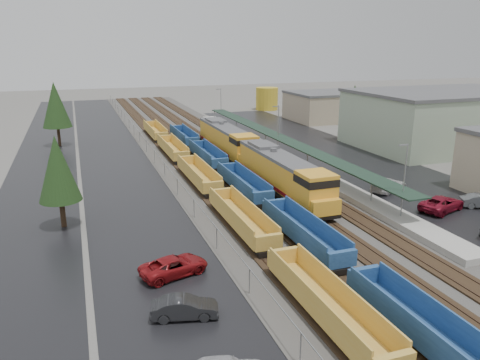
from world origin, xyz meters
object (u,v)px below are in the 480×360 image
(well_string_yellow, at_px, (217,194))
(parked_car_east_c, at_px, (389,185))
(storage_tank, at_px, (267,99))
(parked_car_west_c, at_px, (174,266))
(locomotive_lead, at_px, (283,174))
(parked_car_west_b, at_px, (185,308))
(locomotive_trail, at_px, (227,140))
(well_string_blue, at_px, (269,205))
(parked_car_east_b, at_px, (442,204))

(well_string_yellow, xyz_separation_m, parked_car_east_c, (20.74, -2.70, -0.33))
(well_string_yellow, distance_m, storage_tank, 77.62)
(well_string_yellow, height_order, parked_car_west_c, well_string_yellow)
(storage_tank, distance_m, parked_car_east_c, 73.43)
(locomotive_lead, height_order, well_string_yellow, locomotive_lead)
(parked_car_west_b, distance_m, parked_car_west_c, 6.02)
(storage_tank, bearing_deg, parked_car_west_c, -116.88)
(locomotive_trail, bearing_deg, locomotive_lead, -90.00)
(locomotive_lead, xyz_separation_m, parked_car_west_c, (-15.92, -14.93, -1.88))
(storage_tank, bearing_deg, locomotive_lead, -111.14)
(locomotive_lead, relative_size, well_string_blue, 0.24)
(locomotive_trail, xyz_separation_m, parked_car_east_b, (13.81, -31.20, -1.82))
(storage_tank, xyz_separation_m, parked_car_east_b, (-13.04, -79.63, -2.15))
(storage_tank, xyz_separation_m, parked_car_east_c, (-14.11, -72.03, -2.17))
(locomotive_lead, height_order, locomotive_trail, same)
(well_string_blue, distance_m, parked_car_west_b, 20.08)
(parked_car_west_b, height_order, parked_car_east_c, parked_car_east_c)
(parked_car_east_b, bearing_deg, well_string_blue, 55.22)
(well_string_blue, bearing_deg, well_string_yellow, 126.97)
(well_string_yellow, distance_m, parked_car_west_b, 22.69)
(parked_car_west_b, bearing_deg, well_string_blue, -24.80)
(parked_car_west_c, height_order, parked_car_east_c, parked_car_east_c)
(well_string_blue, height_order, parked_car_west_c, well_string_blue)
(well_string_yellow, relative_size, well_string_blue, 1.04)
(locomotive_lead, distance_m, well_string_blue, 6.74)
(locomotive_lead, xyz_separation_m, well_string_yellow, (-8.00, 0.11, -1.51))
(locomotive_trail, height_order, parked_car_west_b, locomotive_trail)
(well_string_blue, bearing_deg, storage_tank, 67.54)
(well_string_yellow, xyz_separation_m, parked_car_west_b, (-8.48, -21.04, -0.39))
(parked_car_west_c, bearing_deg, parked_car_west_b, 158.46)
(locomotive_lead, distance_m, parked_car_east_b, 17.26)
(well_string_yellow, relative_size, parked_car_west_c, 17.95)
(locomotive_lead, distance_m, parked_car_west_c, 21.91)
(locomotive_lead, relative_size, parked_car_west_c, 4.13)
(storage_tank, distance_m, parked_car_west_c, 94.61)
(locomotive_trail, bearing_deg, parked_car_east_b, -66.12)
(parked_car_east_b, bearing_deg, storage_tank, -28.44)
(well_string_blue, relative_size, parked_car_east_b, 15.99)
(locomotive_trail, bearing_deg, well_string_yellow, -110.95)
(well_string_blue, distance_m, storage_tank, 80.79)
(locomotive_lead, bearing_deg, parked_car_east_c, -11.51)
(locomotive_lead, relative_size, locomotive_trail, 1.00)
(well_string_blue, xyz_separation_m, parked_car_east_b, (17.81, -4.99, -0.31))
(locomotive_trail, xyz_separation_m, storage_tank, (26.85, 48.43, 0.33))
(parked_car_west_c, height_order, parked_car_east_b, parked_car_east_b)
(well_string_yellow, distance_m, well_string_blue, 6.65)
(storage_tank, height_order, parked_car_west_c, storage_tank)
(well_string_blue, xyz_separation_m, parked_car_east_c, (16.74, 2.61, -0.33))
(well_string_yellow, relative_size, storage_tank, 16.15)
(locomotive_trail, height_order, well_string_yellow, locomotive_trail)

